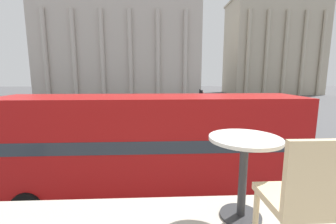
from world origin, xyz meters
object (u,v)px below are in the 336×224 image
at_px(cafe_chair_0, 304,198).
at_px(plaza_building_right, 272,48).
at_px(traffic_light_near, 249,118).
at_px(double_decker_bus, 152,143).
at_px(plaza_building_left, 121,49).
at_px(traffic_light_mid, 200,102).
at_px(pedestrian_red, 217,112).
at_px(pedestrian_olive, 230,123).
at_px(cafe_dining_table, 244,159).

relative_size(cafe_chair_0, plaza_building_right, 0.04).
bearing_deg(traffic_light_near, double_decker_bus, -141.20).
xyz_separation_m(cafe_chair_0, plaza_building_left, (-9.26, 53.13, 6.68)).
distance_m(traffic_light_mid, pedestrian_red, 3.09).
relative_size(plaza_building_left, pedestrian_olive, 22.11).
bearing_deg(pedestrian_red, cafe_dining_table, -152.47).
distance_m(traffic_light_near, pedestrian_red, 10.76).
relative_size(cafe_chair_0, traffic_light_mid, 0.25).
distance_m(cafe_chair_0, traffic_light_mid, 21.18).
height_order(cafe_chair_0, traffic_light_mid, cafe_chair_0).
xyz_separation_m(cafe_dining_table, pedestrian_red, (5.73, 21.91, -3.30)).
height_order(double_decker_bus, pedestrian_red, double_decker_bus).
distance_m(cafe_dining_table, traffic_light_mid, 20.62).
bearing_deg(pedestrian_red, cafe_chair_0, -151.77).
height_order(cafe_dining_table, traffic_light_mid, cafe_dining_table).
relative_size(plaza_building_right, traffic_light_mid, 6.68).
height_order(cafe_dining_table, traffic_light_near, cafe_dining_table).
xyz_separation_m(double_decker_bus, traffic_light_mid, (4.49, 13.55, 0.03)).
height_order(cafe_dining_table, pedestrian_olive, cafe_dining_table).
distance_m(cafe_chair_0, plaza_building_right, 66.91).
distance_m(plaza_building_right, traffic_light_near, 54.64).
relative_size(plaza_building_left, traffic_light_mid, 10.07).
distance_m(cafe_chair_0, traffic_light_near, 12.88).
bearing_deg(traffic_light_near, plaza_building_right, 61.96).
distance_m(cafe_dining_table, traffic_light_near, 12.40).
xyz_separation_m(cafe_dining_table, cafe_chair_0, (0.14, -0.59, -0.02)).
relative_size(traffic_light_near, pedestrian_olive, 2.21).
xyz_separation_m(double_decker_bus, traffic_light_near, (5.73, 4.61, 0.05)).
relative_size(double_decker_bus, plaza_building_left, 0.31).
relative_size(double_decker_bus, pedestrian_olive, 6.89).
xyz_separation_m(double_decker_bus, pedestrian_red, (6.68, 15.24, -1.37)).
bearing_deg(pedestrian_red, traffic_light_near, -142.90).
bearing_deg(plaza_building_left, double_decker_bus, -79.89).
xyz_separation_m(cafe_chair_0, pedestrian_olive, (5.32, 17.23, -3.31)).
relative_size(cafe_dining_table, pedestrian_olive, 0.44).
distance_m(cafe_dining_table, plaza_building_left, 53.75).
xyz_separation_m(double_decker_bus, plaza_building_right, (31.02, 52.07, 9.73)).
xyz_separation_m(cafe_dining_table, traffic_light_mid, (3.54, 20.23, -1.90)).
xyz_separation_m(cafe_dining_table, plaza_building_left, (-9.12, 52.54, 6.66)).
bearing_deg(plaza_building_left, pedestrian_olive, -67.89).
bearing_deg(cafe_chair_0, cafe_dining_table, 111.31).
xyz_separation_m(plaza_building_right, pedestrian_olive, (-24.60, -42.11, -11.13)).
relative_size(cafe_dining_table, traffic_light_mid, 0.20).
xyz_separation_m(pedestrian_red, pedestrian_olive, (-0.26, -5.27, -0.03)).
bearing_deg(plaza_building_left, traffic_light_mid, -68.60).
distance_m(cafe_chair_0, plaza_building_left, 54.34).
height_order(double_decker_bus, pedestrian_olive, double_decker_bus).
distance_m(traffic_light_mid, pedestrian_olive, 4.31).
bearing_deg(traffic_light_near, cafe_dining_table, -112.97).
bearing_deg(pedestrian_olive, traffic_light_mid, -129.08).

